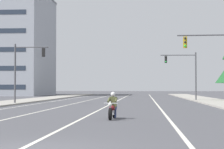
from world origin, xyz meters
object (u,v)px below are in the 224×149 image
object	(u,v)px
apartment_building_far_left_block	(2,45)
traffic_signal_mid_right	(186,69)
traffic_signal_near_left	(24,65)
traffic_signal_near_right	(215,58)
motorcycle_with_rider	(113,108)

from	to	relation	value
apartment_building_far_left_block	traffic_signal_mid_right	bearing A→B (deg)	-45.00
traffic_signal_near_left	traffic_signal_near_right	bearing A→B (deg)	-26.59
traffic_signal_near_left	apartment_building_far_left_block	size ratio (longest dim) A/B	0.28
traffic_signal_near_right	traffic_signal_mid_right	size ratio (longest dim) A/B	1.00
apartment_building_far_left_block	traffic_signal_near_left	bearing A→B (deg)	-68.63
motorcycle_with_rider	apartment_building_far_left_block	size ratio (longest dim) A/B	0.10
traffic_signal_near_left	apartment_building_far_left_block	xyz separation A→B (m)	(-18.92, 48.34, 7.15)
traffic_signal_near_left	apartment_building_far_left_block	world-z (taller)	apartment_building_far_left_block
apartment_building_far_left_block	traffic_signal_near_right	bearing A→B (deg)	-57.28
traffic_signal_near_right	traffic_signal_mid_right	bearing A→B (deg)	90.81
traffic_signal_near_right	traffic_signal_near_left	bearing A→B (deg)	153.41
traffic_signal_near_left	traffic_signal_mid_right	bearing A→B (deg)	33.90
traffic_signal_mid_right	apartment_building_far_left_block	bearing A→B (deg)	135.00
traffic_signal_mid_right	traffic_signal_near_right	bearing A→B (deg)	-89.19
traffic_signal_mid_right	apartment_building_far_left_block	size ratio (longest dim) A/B	0.28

